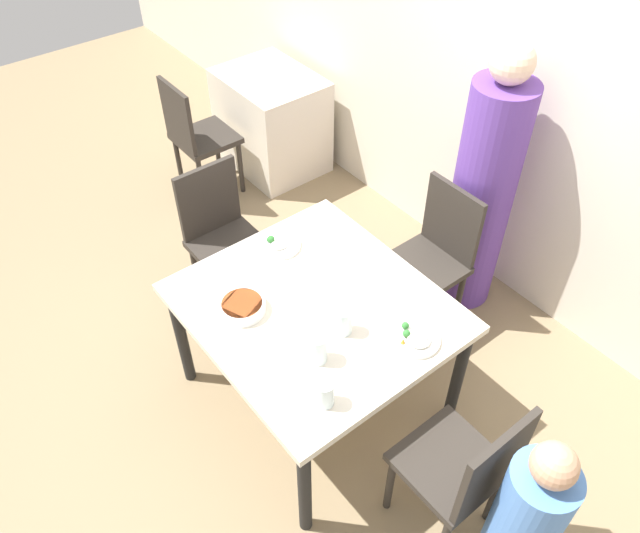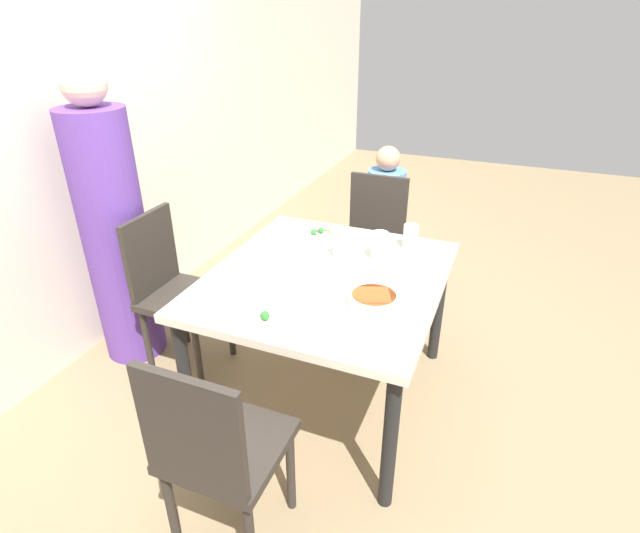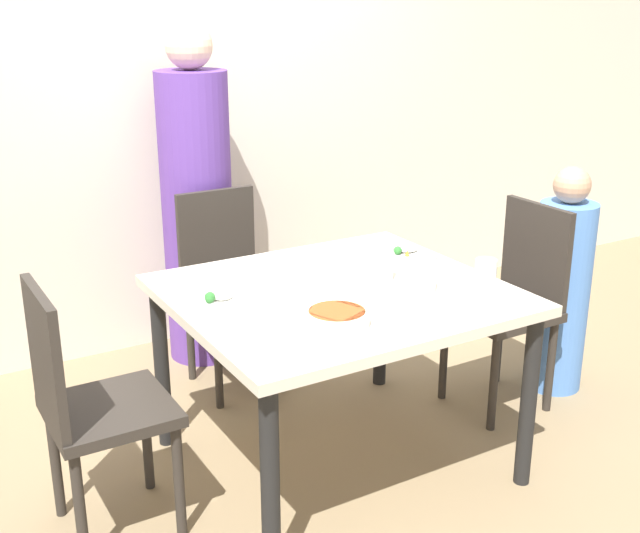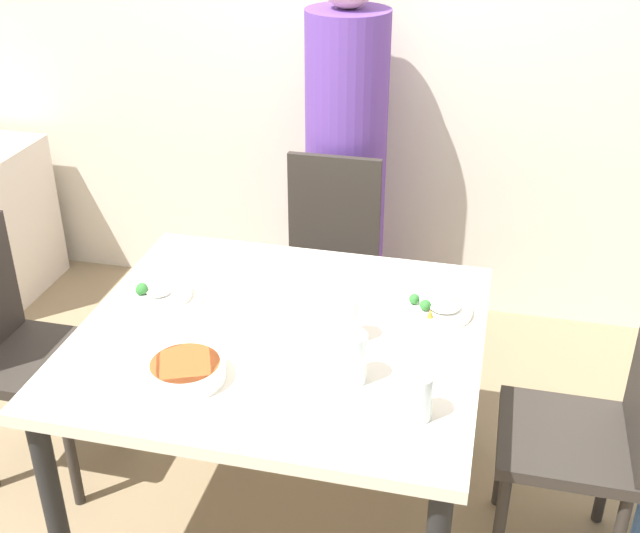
# 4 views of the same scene
# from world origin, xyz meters

# --- Properties ---
(ground_plane) EXTENTS (10.00, 10.00, 0.00)m
(ground_plane) POSITION_xyz_m (0.00, 0.00, 0.00)
(ground_plane) COLOR #847051
(wall_back) EXTENTS (10.00, 0.06, 2.70)m
(wall_back) POSITION_xyz_m (0.00, 1.51, 1.35)
(wall_back) COLOR beige
(wall_back) RESTS_ON ground_plane
(dining_table) EXTENTS (1.19, 1.08, 0.73)m
(dining_table) POSITION_xyz_m (0.00, 0.00, 0.65)
(dining_table) COLOR beige
(dining_table) RESTS_ON ground_plane
(chair_adult_spot) EXTENTS (0.40, 0.40, 0.91)m
(chair_adult_spot) POSITION_xyz_m (-0.06, 0.88, 0.50)
(chair_adult_spot) COLOR #2D2823
(chair_adult_spot) RESTS_ON ground_plane
(chair_child_spot) EXTENTS (0.40, 0.40, 0.91)m
(chair_child_spot) POSITION_xyz_m (0.93, 0.04, 0.50)
(chair_child_spot) COLOR #2D2823
(chair_child_spot) RESTS_ON ground_plane
(chair_empty_left) EXTENTS (0.40, 0.40, 0.91)m
(chair_empty_left) POSITION_xyz_m (-0.93, 0.04, 0.50)
(chair_empty_left) COLOR #2D2823
(chair_empty_left) RESTS_ON ground_plane
(person_adult) EXTENTS (0.34, 0.34, 1.65)m
(person_adult) POSITION_xyz_m (-0.06, 1.22, 0.76)
(person_adult) COLOR #5B3893
(person_adult) RESTS_ON ground_plane
(person_child) EXTENTS (0.26, 0.26, 1.05)m
(person_child) POSITION_xyz_m (1.23, 0.04, 0.48)
(person_child) COLOR #5184D1
(person_child) RESTS_ON ground_plane
(bowl_curry) EXTENTS (0.22, 0.22, 0.05)m
(bowl_curry) POSITION_xyz_m (-0.18, -0.29, 0.76)
(bowl_curry) COLOR white
(bowl_curry) RESTS_ON dining_table
(plate_rice_adult) EXTENTS (0.21, 0.21, 0.06)m
(plate_rice_adult) POSITION_xyz_m (-0.43, 0.10, 0.74)
(plate_rice_adult) COLOR white
(plate_rice_adult) RESTS_ON dining_table
(plate_rice_child) EXTENTS (0.23, 0.23, 0.05)m
(plate_rice_child) POSITION_xyz_m (0.44, 0.21, 0.74)
(plate_rice_child) COLOR white
(plate_rice_child) RESTS_ON dining_table
(glass_water_tall) EXTENTS (0.08, 0.08, 0.14)m
(glass_water_tall) POSITION_xyz_m (0.20, 0.00, 0.80)
(glass_water_tall) COLOR silver
(glass_water_tall) RESTS_ON dining_table
(glass_water_short) EXTENTS (0.08, 0.08, 0.15)m
(glass_water_short) POSITION_xyz_m (0.25, -0.19, 0.80)
(glass_water_short) COLOR silver
(glass_water_short) RESTS_ON dining_table
(glass_water_center) EXTENTS (0.08, 0.08, 0.13)m
(glass_water_center) POSITION_xyz_m (0.44, -0.30, 0.79)
(glass_water_center) COLOR silver
(glass_water_center) RESTS_ON dining_table
(napkin_folded) EXTENTS (0.14, 0.14, 0.01)m
(napkin_folded) POSITION_xyz_m (-0.28, -0.01, 0.73)
(napkin_folded) COLOR white
(napkin_folded) RESTS_ON dining_table
(fork_steel) EXTENTS (0.17, 0.10, 0.01)m
(fork_steel) POSITION_xyz_m (0.07, 0.06, 0.73)
(fork_steel) COLOR silver
(fork_steel) RESTS_ON dining_table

